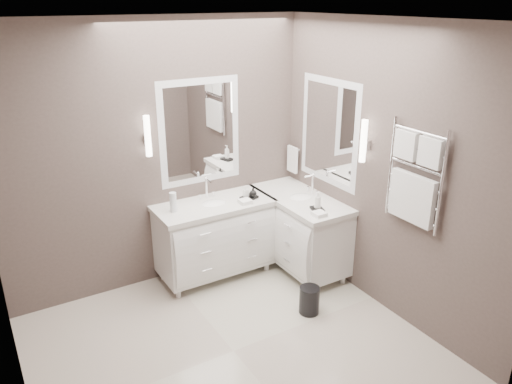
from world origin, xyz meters
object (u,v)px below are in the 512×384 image
vanity_right (299,227)px  towel_ladder (414,181)px  waste_bin (309,300)px  vanity_back (215,234)px

vanity_right → towel_ladder: size_ratio=1.38×
towel_ladder → waste_bin: size_ratio=3.30×
vanity_back → waste_bin: (0.45, -1.10, -0.35)m
vanity_right → waste_bin: vanity_right is taller
waste_bin → vanity_right: bearing=61.3°
vanity_back → towel_ladder: (1.10, -1.63, 0.91)m
towel_ladder → waste_bin: bearing=141.1°
vanity_right → waste_bin: size_ratio=4.54×
waste_bin → vanity_back: bearing=112.2°
vanity_right → waste_bin: (-0.43, -0.78, -0.35)m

